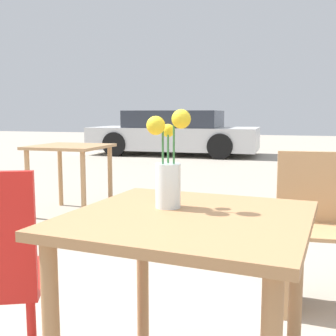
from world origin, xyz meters
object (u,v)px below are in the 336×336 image
Objects in this scene: parked_car at (174,133)px; table_front at (188,253)px; flower_vase at (168,171)px; table_back at (70,157)px.

table_front is at bearing -73.22° from parked_car.
flower_vase is at bearing -73.61° from parked_car.
table_back is (-1.89, 2.56, -0.26)m from flower_vase.
flower_vase is 9.51m from parked_car.
flower_vase is 0.08× the size of parked_car.
parked_car reaches higher than flower_vase.
table_back is 0.18× the size of parked_car.
table_front is at bearing -53.12° from table_back.
flower_vase is 3.19m from table_back.
flower_vase reaches higher than table_back.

